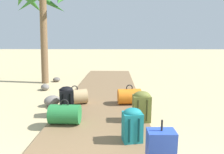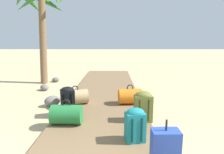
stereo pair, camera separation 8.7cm
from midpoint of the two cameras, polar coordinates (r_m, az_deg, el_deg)
The scene contains 13 objects.
ground_plane at distance 4.70m, azimuth -3.24°, elevation -9.79°, with size 60.00×60.00×0.00m, color tan.
boardwalk at distance 5.55m, azimuth -2.66°, elevation -6.07°, with size 1.95×9.21×0.08m, color brown.
backpack_olive at distance 3.90m, azimuth 8.38°, elevation -8.11°, with size 0.35×0.28×0.60m.
suitcase_blue at distance 2.57m, azimuth 14.11°, elevation -20.04°, with size 0.33×0.21×0.66m.
duffel_bag_green at distance 3.87m, azimuth -13.65°, elevation -10.48°, with size 0.58×0.38×0.48m.
backpack_black at distance 4.38m, azimuth -13.31°, elevation -6.29°, with size 0.36×0.33×0.58m.
duffel_bag_orange at distance 4.91m, azimuth 4.71°, elevation -5.57°, with size 0.60×0.43×0.49m.
backpack_teal at distance 3.16m, azimuth 5.91°, elevation -13.33°, with size 0.33×0.29×0.54m.
duffel_bag_tan at distance 4.95m, azimuth -11.05°, elevation -5.71°, with size 0.68×0.54×0.47m.
palm_tree_far_left at distance 8.03m, azimuth -20.33°, elevation 18.30°, with size 2.03×2.03×3.66m.
rock_left_mid at distance 8.13m, azimuth -16.32°, elevation -0.74°, with size 0.28×0.32×0.17m, color #5B5651.
rock_left_near at distance 6.88m, azimuth -19.32°, elevation -2.85°, with size 0.34×0.26×0.20m, color slate.
rock_left_far at distance 5.21m, azimuth -17.34°, elevation -6.64°, with size 0.40×0.30×0.27m, color slate.
Camera 2 is at (0.24, -0.70, 1.65)m, focal length 31.56 mm.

